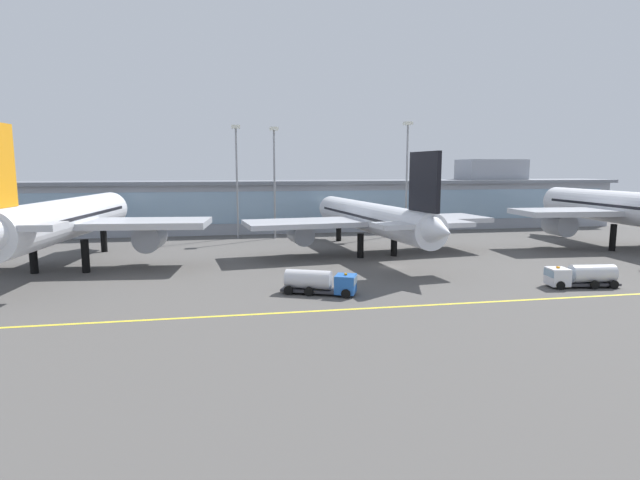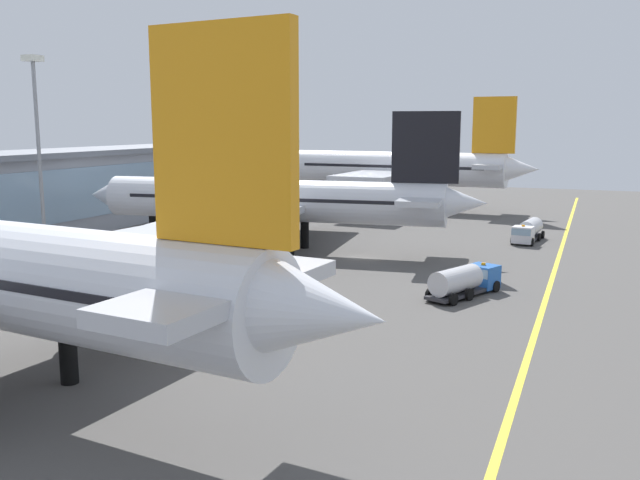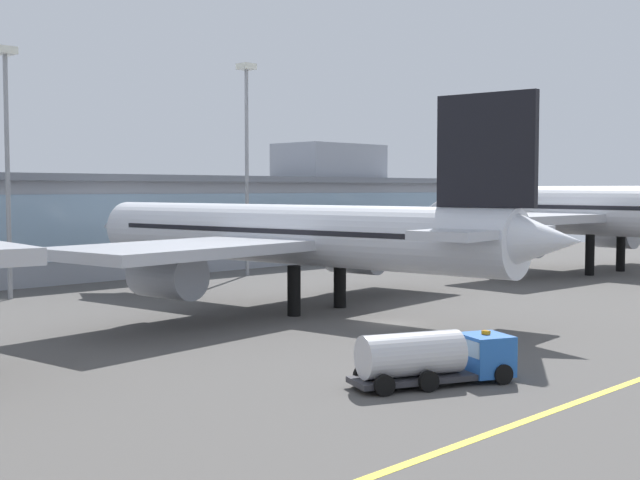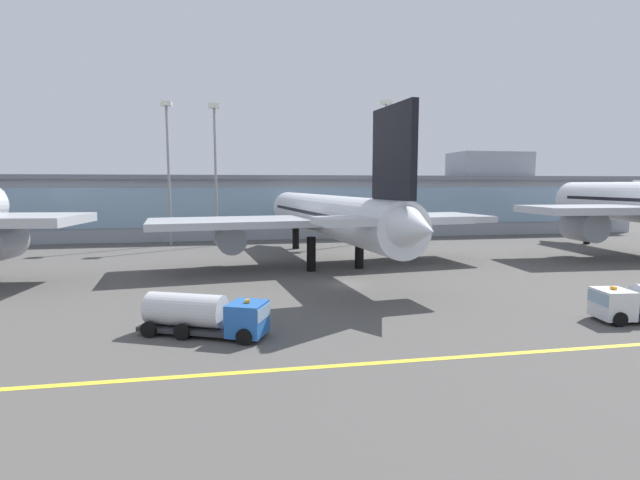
{
  "view_description": "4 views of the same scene",
  "coord_description": "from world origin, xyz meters",
  "px_view_note": "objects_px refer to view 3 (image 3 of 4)",
  "views": [
    {
      "loc": [
        -25.02,
        -73.37,
        15.15
      ],
      "look_at": [
        -9.43,
        9.25,
        3.11
      ],
      "focal_mm": 28.34,
      "sensor_mm": 36.0,
      "label": 1
    },
    {
      "loc": [
        -76.9,
        -25.63,
        15.9
      ],
      "look_at": [
        -7.94,
        2.23,
        3.29
      ],
      "focal_mm": 38.44,
      "sensor_mm": 36.0,
      "label": 2
    },
    {
      "loc": [
        -49.65,
        -41.9,
        10.46
      ],
      "look_at": [
        4.55,
        12.49,
        5.77
      ],
      "focal_mm": 47.26,
      "sensor_mm": 36.0,
      "label": 3
    },
    {
      "loc": [
        -12.0,
        -48.09,
        10.5
      ],
      "look_at": [
        -2.52,
        3.09,
        4.39
      ],
      "focal_mm": 26.89,
      "sensor_mm": 36.0,
      "label": 4
    }
  ],
  "objects_px": {
    "apron_light_mast_centre": "(247,139)",
    "fuel_tanker_truck": "(438,356)",
    "airliner_near_right": "(290,236)",
    "apron_light_mast_east": "(7,135)",
    "airliner_far_right": "(584,212)"
  },
  "relations": [
    {
      "from": "airliner_near_right",
      "to": "fuel_tanker_truck",
      "type": "distance_m",
      "value": 30.4
    },
    {
      "from": "apron_light_mast_centre",
      "to": "fuel_tanker_truck",
      "type": "bearing_deg",
      "value": -120.01
    },
    {
      "from": "airliner_near_right",
      "to": "apron_light_mast_east",
      "type": "height_order",
      "value": "apron_light_mast_east"
    },
    {
      "from": "fuel_tanker_truck",
      "to": "apron_light_mast_centre",
      "type": "xyz_separation_m",
      "value": [
        29.41,
        50.92,
        14.9
      ]
    },
    {
      "from": "airliner_far_right",
      "to": "apron_light_mast_east",
      "type": "xyz_separation_m",
      "value": [
        -63.2,
        25.44,
        7.92
      ]
    },
    {
      "from": "airliner_far_right",
      "to": "fuel_tanker_truck",
      "type": "xyz_separation_m",
      "value": [
        -62.53,
        -24.52,
        -6.07
      ]
    },
    {
      "from": "fuel_tanker_truck",
      "to": "apron_light_mast_east",
      "type": "height_order",
      "value": "apron_light_mast_east"
    },
    {
      "from": "airliner_near_right",
      "to": "apron_light_mast_centre",
      "type": "height_order",
      "value": "apron_light_mast_centre"
    },
    {
      "from": "apron_light_mast_east",
      "to": "airliner_near_right",
      "type": "bearing_deg",
      "value": -58.04
    },
    {
      "from": "airliner_near_right",
      "to": "airliner_far_right",
      "type": "relative_size",
      "value": 1.01
    },
    {
      "from": "apron_light_mast_centre",
      "to": "apron_light_mast_east",
      "type": "xyz_separation_m",
      "value": [
        -30.08,
        -0.95,
        -0.91
      ]
    },
    {
      "from": "airliner_far_right",
      "to": "fuel_tanker_truck",
      "type": "distance_m",
      "value": 67.44
    },
    {
      "from": "fuel_tanker_truck",
      "to": "apron_light_mast_east",
      "type": "bearing_deg",
      "value": 114.3
    },
    {
      "from": "fuel_tanker_truck",
      "to": "apron_light_mast_centre",
      "type": "bearing_deg",
      "value": 83.52
    },
    {
      "from": "airliner_near_right",
      "to": "fuel_tanker_truck",
      "type": "relative_size",
      "value": 5.66
    }
  ]
}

